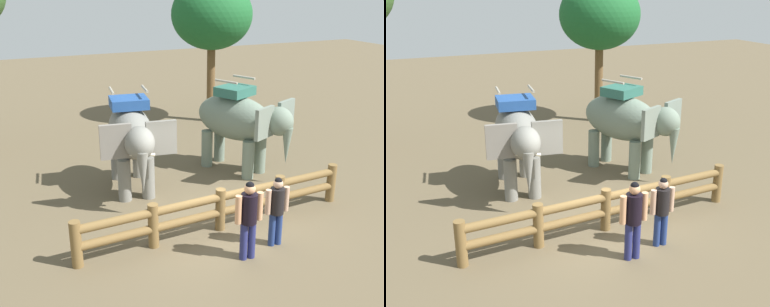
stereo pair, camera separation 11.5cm
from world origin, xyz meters
The scene contains 7 objects.
ground_plane centered at (0.00, 0.00, 0.00)m, with size 60.00×60.00×0.00m, color brown.
log_fence centered at (0.00, -0.01, 0.61)m, with size 7.17×0.65×1.05m.
elephant_near_left centered at (-1.21, 3.03, 1.64)m, with size 1.96×3.45×2.92m.
elephant_center centered at (2.28, 3.15, 1.64)m, with size 2.61×3.44×2.91m.
tourist_woman_in_black centered at (-0.06, -1.39, 1.04)m, with size 0.64×0.37×1.80m.
tourist_man_in_blue centered at (0.81, -1.15, 0.95)m, with size 0.58×0.34×1.65m.
tree_far_left centered at (3.99, 8.62, 4.35)m, with size 3.25×3.25×5.76m.
Camera 2 is at (-4.73, -9.19, 5.68)m, focal length 44.95 mm.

